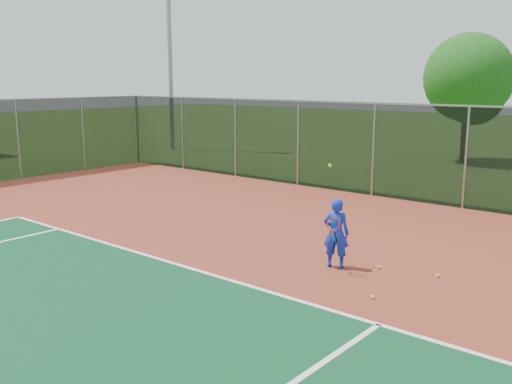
# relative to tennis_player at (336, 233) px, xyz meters

# --- Properties ---
(ground) EXTENTS (120.00, 120.00, 0.00)m
(ground) POSITION_rel_tennis_player_xyz_m (0.01, -4.96, -0.74)
(ground) COLOR #2F5618
(ground) RESTS_ON ground
(court_apron) EXTENTS (30.00, 20.00, 0.02)m
(court_apron) POSITION_rel_tennis_player_xyz_m (0.01, -2.96, -0.73)
(court_apron) COLOR maroon
(court_apron) RESTS_ON ground
(fence_back) EXTENTS (30.00, 0.06, 3.03)m
(fence_back) POSITION_rel_tennis_player_xyz_m (0.01, 7.04, 0.82)
(fence_back) COLOR black
(fence_back) RESTS_ON court_apron
(tennis_player) EXTENTS (0.61, 0.67, 2.09)m
(tennis_player) POSITION_rel_tennis_player_xyz_m (0.00, 0.00, 0.00)
(tennis_player) COLOR #1432C2
(tennis_player) RESTS_ON court_apron
(practice_ball_1) EXTENTS (0.07, 0.07, 0.07)m
(practice_ball_1) POSITION_rel_tennis_player_xyz_m (-7.32, 0.95, -0.69)
(practice_ball_1) COLOR yellow
(practice_ball_1) RESTS_ON court_apron
(practice_ball_2) EXTENTS (0.07, 0.07, 0.07)m
(practice_ball_2) POSITION_rel_tennis_player_xyz_m (0.74, 0.47, -0.69)
(practice_ball_2) COLOR yellow
(practice_ball_2) RESTS_ON court_apron
(practice_ball_3) EXTENTS (0.07, 0.07, 0.07)m
(practice_ball_3) POSITION_rel_tennis_player_xyz_m (1.85, 0.73, -0.69)
(practice_ball_3) COLOR yellow
(practice_ball_3) RESTS_ON court_apron
(practice_ball_6) EXTENTS (0.07, 0.07, 0.07)m
(practice_ball_6) POSITION_rel_tennis_player_xyz_m (-5.66, 3.48, -0.69)
(practice_ball_6) COLOR yellow
(practice_ball_6) RESTS_ON court_apron
(practice_ball_7) EXTENTS (0.07, 0.07, 0.07)m
(practice_ball_7) POSITION_rel_tennis_player_xyz_m (1.42, -1.05, -0.69)
(practice_ball_7) COLOR yellow
(practice_ball_7) RESTS_ON court_apron
(floodlight_nw) EXTENTS (0.90, 0.40, 13.46)m
(floodlight_nw) POSITION_rel_tennis_player_xyz_m (-17.64, 11.53, 6.78)
(floodlight_nw) COLOR gray
(floodlight_nw) RESTS_ON ground
(tree_back_left) EXTENTS (3.98, 3.98, 5.85)m
(tree_back_left) POSITION_rel_tennis_player_xyz_m (-3.45, 16.70, 2.93)
(tree_back_left) COLOR #3B2715
(tree_back_left) RESTS_ON ground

